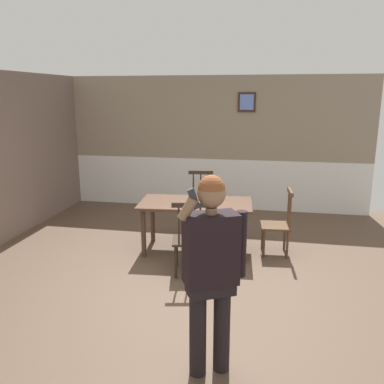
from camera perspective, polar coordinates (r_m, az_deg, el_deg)
The scene contains 7 objects.
ground_plane at distance 5.29m, azimuth -1.89°, elevation -11.99°, with size 7.46×7.46×0.00m, color brown.
room_back_partition at distance 8.17m, azimuth 3.33°, elevation 6.52°, with size 6.04×0.17×2.65m.
dining_table at distance 5.92m, azimuth 0.51°, elevation -2.34°, with size 1.69×0.97×0.75m.
chair_near_window at distance 5.99m, azimuth 12.07°, elevation -4.42°, with size 0.44×0.44×0.97m.
chair_by_doorway at distance 5.21m, azimuth -0.34°, elevation -6.63°, with size 0.52×0.52×1.01m.
chair_at_table_head at distance 6.75m, azimuth 1.17°, elevation -1.88°, with size 0.46×0.46×1.04m.
person_figure at distance 3.25m, azimuth 2.77°, elevation -10.05°, with size 0.52×0.39×1.70m.
Camera 1 is at (1.07, -4.64, 2.29)m, focal length 37.73 mm.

